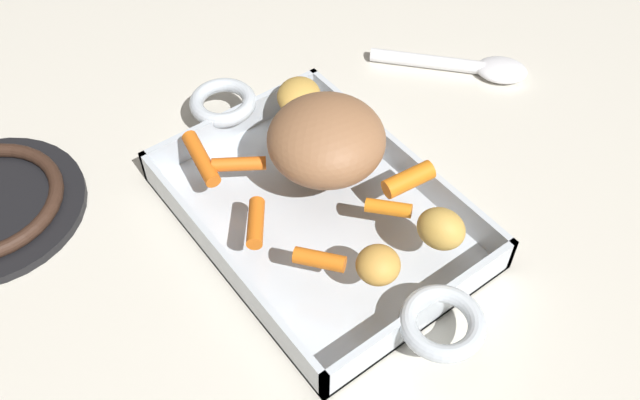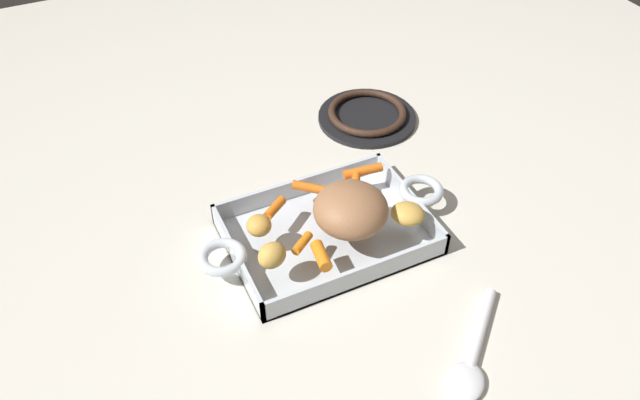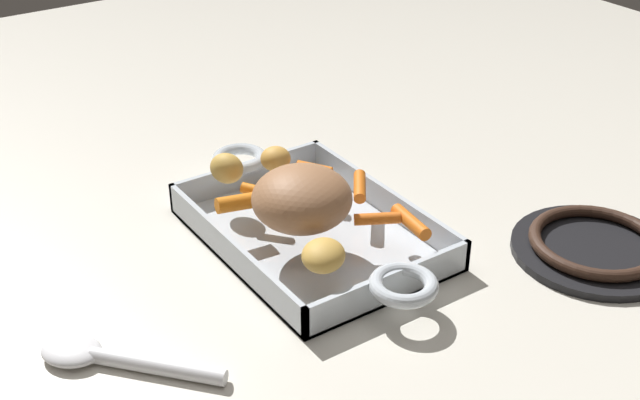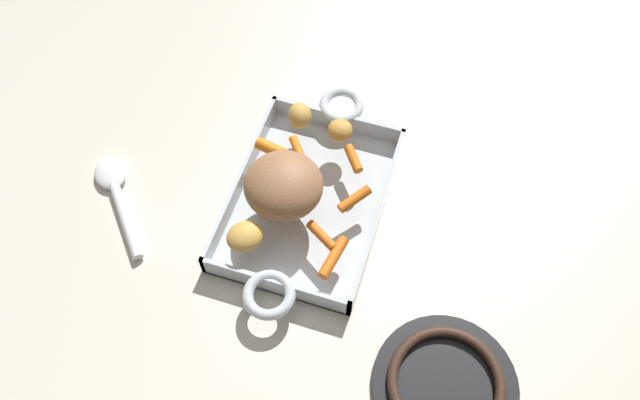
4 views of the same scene
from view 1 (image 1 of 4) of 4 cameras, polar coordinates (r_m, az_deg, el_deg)
name	(u,v)px [view 1 (image 1 of 4)]	position (r m, az deg, el deg)	size (l,w,h in m)	color
ground_plane	(318,221)	(0.73, -0.16, -1.75)	(2.29, 2.29, 0.00)	silver
roasting_dish	(318,212)	(0.72, -0.17, -1.03)	(0.44, 0.24, 0.05)	silver
pork_roast	(326,139)	(0.70, 0.53, 5.02)	(0.12, 0.12, 0.07)	#9A6945
baby_carrot_southwest	(319,260)	(0.64, -0.04, -4.93)	(0.02, 0.02, 0.05)	orange
baby_carrot_long	(388,208)	(0.68, 5.67, -0.66)	(0.01, 0.01, 0.05)	orange
baby_carrot_center_left	(255,221)	(0.67, -5.42, -1.75)	(0.02, 0.02, 0.06)	orange
baby_carrot_southeast	(201,159)	(0.73, -9.79, 3.39)	(0.02, 0.02, 0.07)	orange
baby_carrot_center_right	(239,164)	(0.72, -6.70, 2.97)	(0.01, 0.01, 0.06)	orange
baby_carrot_northwest	(408,179)	(0.70, 7.31, 1.69)	(0.02, 0.02, 0.05)	orange
potato_halved	(441,229)	(0.65, 9.95, -2.35)	(0.05, 0.04, 0.04)	gold
potato_near_roast	(299,96)	(0.78, -1.75, 8.58)	(0.06, 0.05, 0.03)	gold
potato_golden_large	(378,265)	(0.63, 4.81, -5.36)	(0.04, 0.04, 0.03)	gold
serving_spoon	(470,66)	(0.92, 12.28, 10.72)	(0.17, 0.16, 0.02)	white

